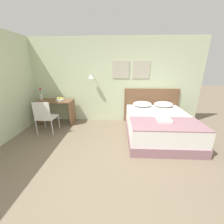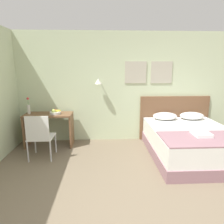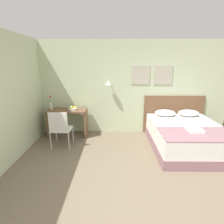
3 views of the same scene
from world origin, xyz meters
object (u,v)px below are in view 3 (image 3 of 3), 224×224
(folded_towel_near_foot, at_px, (195,130))
(desk, at_px, (68,118))
(bed, at_px, (186,137))
(fruit_bowl, at_px, (73,108))
(pillow_left, at_px, (165,113))
(headboard, at_px, (173,114))
(desk_chair, at_px, (60,127))
(pillow_right, at_px, (189,113))
(flower_vase, at_px, (51,104))
(throw_blanket, at_px, (199,134))

(folded_towel_near_foot, bearing_deg, desk, 158.92)
(bed, height_order, fruit_bowl, fruit_bowl)
(pillow_left, bearing_deg, fruit_bowl, -178.62)
(bed, bearing_deg, fruit_bowl, 166.52)
(headboard, relative_size, desk_chair, 1.88)
(headboard, xyz_separation_m, pillow_right, (0.33, -0.28, 0.12))
(bed, bearing_deg, flower_vase, 168.00)
(fruit_bowl, relative_size, flower_vase, 0.67)
(pillow_left, bearing_deg, throw_blanket, -76.30)
(desk, relative_size, flower_vase, 2.81)
(throw_blanket, distance_m, desk, 3.34)
(bed, relative_size, folded_towel_near_foot, 5.90)
(bed, relative_size, headboard, 1.15)
(bed, xyz_separation_m, folded_towel_near_foot, (-0.03, -0.44, 0.35))
(desk, bearing_deg, throw_blanket, -23.16)
(bed, xyz_separation_m, fruit_bowl, (-2.90, 0.70, 0.52))
(headboard, distance_m, throw_blanket, 1.62)
(headboard, height_order, flower_vase, flower_vase)
(pillow_right, height_order, fruit_bowl, fruit_bowl)
(folded_towel_near_foot, xyz_separation_m, fruit_bowl, (-2.87, 1.14, 0.17))
(pillow_right, xyz_separation_m, desk, (-3.40, -0.03, -0.15))
(throw_blanket, height_order, desk_chair, desk_chair)
(headboard, xyz_separation_m, pillow_left, (-0.33, -0.28, 0.12))
(pillow_right, relative_size, desk_chair, 0.62)
(fruit_bowl, bearing_deg, pillow_right, 1.10)
(pillow_right, relative_size, throw_blanket, 0.36)
(desk_chair, bearing_deg, pillow_left, 15.86)
(headboard, height_order, desk, headboard)
(headboard, distance_m, pillow_left, 0.45)
(pillow_left, xyz_separation_m, pillow_right, (0.65, 0.00, 0.00))
(folded_towel_near_foot, xyz_separation_m, desk, (-3.04, 1.17, -0.12))
(headboard, distance_m, folded_towel_near_foot, 1.48)
(bed, height_order, pillow_left, pillow_left)
(folded_towel_near_foot, bearing_deg, fruit_bowl, 158.40)
(bed, height_order, throw_blanket, throw_blanket)
(bed, relative_size, throw_blanket, 1.27)
(pillow_right, xyz_separation_m, throw_blanket, (-0.33, -1.34, -0.07))
(bed, xyz_separation_m, throw_blanket, (-0.00, -0.58, 0.31))
(bed, height_order, desk_chair, desk_chair)
(flower_vase, bearing_deg, desk, -1.95)
(pillow_right, bearing_deg, headboard, 139.67)
(bed, bearing_deg, headboard, 90.00)
(headboard, distance_m, pillow_right, 0.45)
(folded_towel_near_foot, height_order, flower_vase, flower_vase)
(headboard, distance_m, desk_chair, 3.24)
(folded_towel_near_foot, relative_size, desk_chair, 0.37)
(folded_towel_near_foot, relative_size, flower_vase, 0.89)
(bed, distance_m, desk_chair, 3.07)
(throw_blanket, bearing_deg, folded_towel_near_foot, 101.55)
(desk, height_order, fruit_bowl, fruit_bowl)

